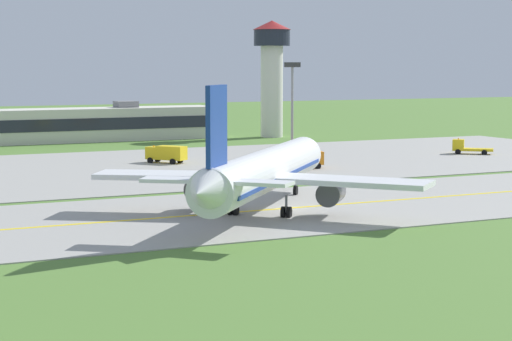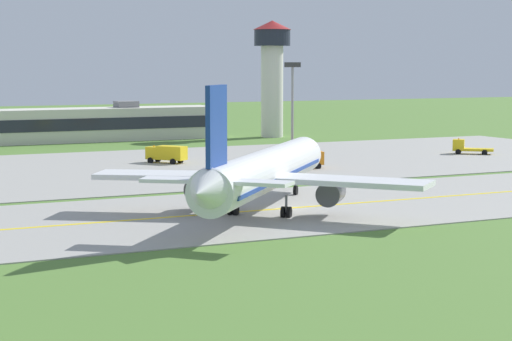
% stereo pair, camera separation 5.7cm
% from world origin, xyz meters
% --- Properties ---
extents(ground_plane, '(500.00, 500.00, 0.00)m').
position_xyz_m(ground_plane, '(0.00, 0.00, 0.00)').
color(ground_plane, '#517A33').
extents(taxiway_strip, '(240.00, 28.00, 0.10)m').
position_xyz_m(taxiway_strip, '(0.00, 0.00, 0.05)').
color(taxiway_strip, '#9E9B93').
rests_on(taxiway_strip, ground).
extents(apron_pad, '(140.00, 52.00, 0.10)m').
position_xyz_m(apron_pad, '(10.00, 42.00, 0.05)').
color(apron_pad, '#9E9B93').
rests_on(apron_pad, ground).
extents(taxiway_centreline, '(220.00, 0.60, 0.01)m').
position_xyz_m(taxiway_centreline, '(0.00, 0.00, 0.11)').
color(taxiway_centreline, yellow).
rests_on(taxiway_centreline, taxiway_strip).
extents(airplane_lead, '(29.89, 32.44, 12.70)m').
position_xyz_m(airplane_lead, '(-3.31, -1.91, 4.13)').
color(airplane_lead, white).
rests_on(airplane_lead, ground).
extents(service_truck_baggage, '(6.32, 3.48, 2.60)m').
position_xyz_m(service_truck_baggage, '(18.72, 31.12, 1.53)').
color(service_truck_baggage, orange).
rests_on(service_truck_baggage, ground).
extents(service_truck_fuel, '(5.33, 5.98, 2.60)m').
position_xyz_m(service_truck_fuel, '(4.46, 45.89, 1.53)').
color(service_truck_fuel, yellow).
rests_on(service_truck_fuel, ground).
extents(service_truck_catering, '(6.20, 5.71, 2.59)m').
position_xyz_m(service_truck_catering, '(52.80, 38.10, 1.18)').
color(service_truck_catering, yellow).
rests_on(service_truck_catering, ground).
extents(terminal_building, '(56.99, 8.78, 7.43)m').
position_xyz_m(terminal_building, '(1.45, 90.60, 3.14)').
color(terminal_building, beige).
rests_on(terminal_building, ground).
extents(control_tower, '(7.60, 7.60, 23.09)m').
position_xyz_m(control_tower, '(41.07, 84.35, 14.10)').
color(control_tower, silver).
rests_on(control_tower, ground).
extents(apron_light_mast, '(2.40, 0.50, 14.70)m').
position_xyz_m(apron_light_mast, '(20.03, 36.17, 9.33)').
color(apron_light_mast, gray).
rests_on(apron_light_mast, ground).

